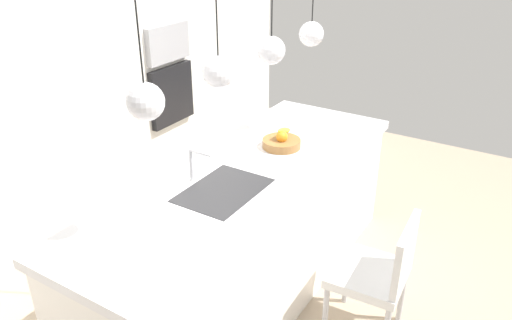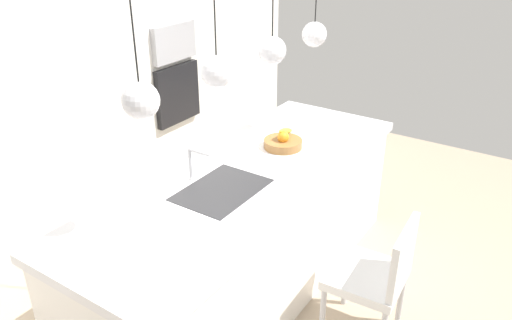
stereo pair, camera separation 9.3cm
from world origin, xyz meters
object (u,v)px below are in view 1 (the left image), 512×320
chair_near (379,271)px  fruit_bowl (282,141)px  oven (171,95)px  microwave (167,43)px

chair_near → fruit_bowl: bearing=64.6°
fruit_bowl → oven: bearing=68.2°
fruit_bowl → chair_near: (-0.44, -0.92, -0.47)m
fruit_bowl → microwave: size_ratio=0.51×
oven → chair_near: bearing=-113.1°
oven → chair_near: oven is taller
fruit_bowl → oven: size_ratio=0.49×
fruit_bowl → oven: 1.70m
microwave → chair_near: (-1.07, -2.49, -0.86)m
oven → fruit_bowl: bearing=-111.8°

